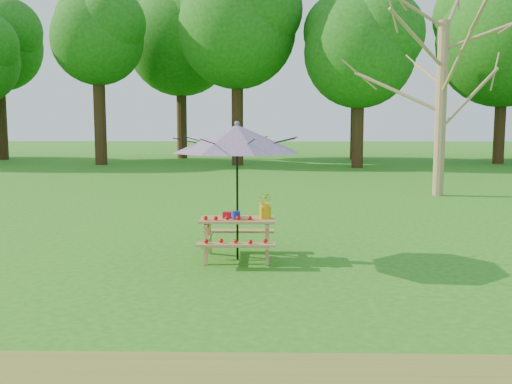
{
  "coord_description": "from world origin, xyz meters",
  "views": [
    {
      "loc": [
        5.22,
        -7.45,
        2.21
      ],
      "look_at": [
        5.05,
        1.59,
        1.1
      ],
      "focal_mm": 40.0,
      "sensor_mm": 36.0,
      "label": 1
    }
  ],
  "objects": [
    {
      "name": "produce_bins",
      "position": [
        4.68,
        1.6,
        0.72
      ],
      "size": [
        0.29,
        0.36,
        0.13
      ],
      "color": "red",
      "rests_on": "picnic_table"
    },
    {
      "name": "flower_bucket",
      "position": [
        5.2,
        1.62,
        0.89
      ],
      "size": [
        0.32,
        0.31,
        0.41
      ],
      "color": "#DCA00B",
      "rests_on": "picnic_table"
    },
    {
      "name": "tomatoes_row",
      "position": [
        4.6,
        1.41,
        0.71
      ],
      "size": [
        0.77,
        0.13,
        0.07
      ],
      "primitive_type": null,
      "color": "red",
      "rests_on": "picnic_table"
    },
    {
      "name": "treeline",
      "position": [
        0.0,
        22.0,
        8.0
      ],
      "size": [
        60.0,
        12.0,
        16.0
      ],
      "primitive_type": null,
      "color": "#18510D",
      "rests_on": "ground"
    },
    {
      "name": "picnic_table",
      "position": [
        4.75,
        1.58,
        0.33
      ],
      "size": [
        1.2,
        1.32,
        0.67
      ],
      "color": "#A86E4C",
      "rests_on": "ground"
    },
    {
      "name": "patio_umbrella",
      "position": [
        4.75,
        1.59,
        1.95
      ],
      "size": [
        2.57,
        2.57,
        2.25
      ],
      "color": "black",
      "rests_on": "ground"
    }
  ]
}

